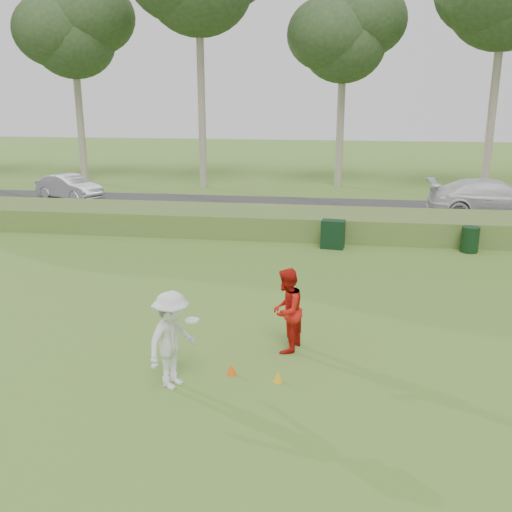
% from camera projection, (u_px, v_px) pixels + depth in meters
% --- Properties ---
extents(ground, '(120.00, 120.00, 0.00)m').
position_uv_depth(ground, '(227.00, 371.00, 11.60)').
color(ground, '#467226').
rests_on(ground, ground).
extents(reed_strip, '(80.00, 3.00, 0.90)m').
position_uv_depth(reed_strip, '(285.00, 222.00, 22.89)').
color(reed_strip, '#4D6E2C').
rests_on(reed_strip, ground).
extents(park_road, '(80.00, 6.00, 0.06)m').
position_uv_depth(park_road, '(295.00, 209.00, 27.76)').
color(park_road, '#2D2D2D').
rests_on(park_road, ground).
extents(tree_2, '(6.50, 6.50, 12.00)m').
position_uv_depth(tree_2, '(73.00, 32.00, 33.93)').
color(tree_2, gray).
rests_on(tree_2, ground).
extents(tree_4, '(6.24, 6.24, 11.50)m').
position_uv_depth(tree_4, '(344.00, 35.00, 32.26)').
color(tree_4, gray).
rests_on(tree_4, ground).
extents(player_white, '(1.14, 1.42, 1.92)m').
position_uv_depth(player_white, '(172.00, 340.00, 10.74)').
color(player_white, silver).
rests_on(player_white, ground).
extents(player_red, '(0.91, 1.05, 1.86)m').
position_uv_depth(player_red, '(287.00, 310.00, 12.28)').
color(player_red, red).
rests_on(player_red, ground).
extents(cone_orange, '(0.20, 0.20, 0.22)m').
position_uv_depth(cone_orange, '(231.00, 369.00, 11.42)').
color(cone_orange, '#FF550D').
rests_on(cone_orange, ground).
extents(cone_yellow, '(0.20, 0.20, 0.22)m').
position_uv_depth(cone_yellow, '(278.00, 376.00, 11.13)').
color(cone_yellow, gold).
rests_on(cone_yellow, ground).
extents(utility_cabinet, '(0.89, 0.62, 1.03)m').
position_uv_depth(utility_cabinet, '(333.00, 234.00, 20.65)').
color(utility_cabinet, black).
rests_on(utility_cabinet, ground).
extents(trash_bin, '(0.77, 0.77, 0.92)m').
position_uv_depth(trash_bin, '(470.00, 240.00, 20.15)').
color(trash_bin, black).
rests_on(trash_bin, ground).
extents(car_mid, '(4.11, 2.84, 1.28)m').
position_uv_depth(car_mid, '(69.00, 187.00, 29.96)').
color(car_mid, '#B8B7BC').
rests_on(car_mid, park_road).
extents(car_right, '(5.83, 2.44, 1.68)m').
position_uv_depth(car_right, '(494.00, 199.00, 25.45)').
color(car_right, silver).
rests_on(car_right, park_road).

